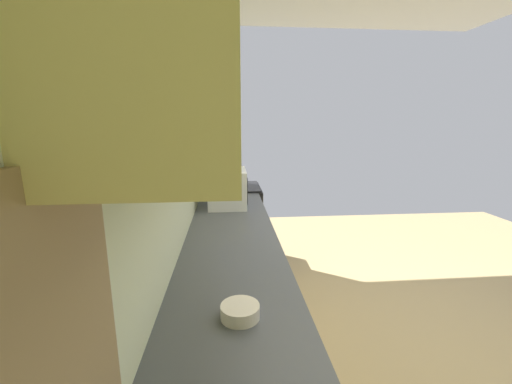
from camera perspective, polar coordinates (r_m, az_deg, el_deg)
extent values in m
plane|color=tan|center=(2.91, 26.60, -24.52)|extent=(7.00, 7.00, 0.00)
cube|color=beige|center=(1.99, -15.38, 4.03)|extent=(4.49, 0.12, 2.83)
cube|color=#F1DA79|center=(1.99, -4.22, -26.02)|extent=(3.57, 0.61, 0.91)
cube|color=#494D51|center=(1.74, -4.47, -13.99)|extent=(3.60, 0.64, 0.02)
cube|color=#332819|center=(2.01, 5.47, -25.51)|extent=(0.01, 0.01, 0.84)
cube|color=#332819|center=(2.38, 3.44, -18.92)|extent=(0.01, 0.01, 0.84)
cube|color=#332819|center=(2.76, 2.06, -14.10)|extent=(0.01, 0.01, 0.84)
cube|color=#332819|center=(3.16, 1.06, -10.49)|extent=(0.01, 0.01, 0.84)
cube|color=#F3DE7B|center=(1.57, -10.67, 19.29)|extent=(2.21, 0.32, 0.60)
cube|color=black|center=(3.88, -4.20, -5.94)|extent=(0.65, 0.67, 0.93)
cube|color=black|center=(3.91, 0.85, -6.47)|extent=(0.51, 0.01, 0.51)
cube|color=black|center=(3.75, -4.32, 0.93)|extent=(0.62, 0.64, 0.02)
cube|color=black|center=(3.75, -9.17, 2.03)|extent=(0.62, 0.04, 0.18)
cylinder|color=#38383D|center=(3.61, -2.38, 0.74)|extent=(0.11, 0.11, 0.01)
cylinder|color=#38383D|center=(3.89, -2.57, 1.60)|extent=(0.11, 0.11, 0.01)
cylinder|color=#38383D|center=(3.61, -6.21, 0.67)|extent=(0.11, 0.11, 0.01)
cylinder|color=#38383D|center=(3.89, -6.13, 1.54)|extent=(0.11, 0.11, 0.01)
cube|color=white|center=(2.93, -5.19, 0.75)|extent=(0.46, 0.34, 0.34)
cube|color=black|center=(2.89, -1.75, 0.65)|extent=(0.28, 0.01, 0.24)
cube|color=#2D2D33|center=(3.11, -1.98, 1.48)|extent=(0.08, 0.01, 0.24)
cylinder|color=silver|center=(1.35, -2.88, -20.69)|extent=(0.16, 0.16, 0.05)
cylinder|color=beige|center=(1.34, -2.89, -20.20)|extent=(0.13, 0.13, 0.03)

